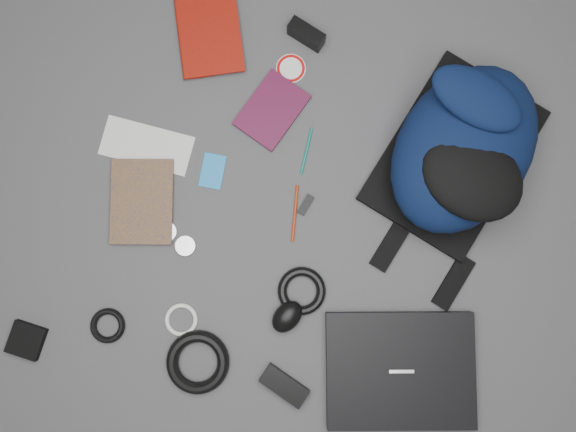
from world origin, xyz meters
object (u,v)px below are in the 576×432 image
(textbook_red, at_px, (179,39))
(dvd_case, at_px, (272,110))
(mouse, at_px, (287,317))
(laptop, at_px, (400,370))
(comic_book, at_px, (111,201))
(backpack, at_px, (464,149))
(compact_camera, at_px, (306,34))
(pouch, at_px, (26,340))
(power_brick, at_px, (284,386))

(textbook_red, height_order, dvd_case, textbook_red)
(dvd_case, xyz_separation_m, mouse, (0.20, -0.53, 0.02))
(laptop, height_order, comic_book, laptop)
(backpack, relative_size, compact_camera, 5.05)
(laptop, xyz_separation_m, compact_camera, (-0.50, 0.80, 0.01))
(laptop, xyz_separation_m, dvd_case, (-0.53, 0.57, -0.01))
(backpack, height_order, mouse, backpack)
(textbook_red, height_order, pouch, textbook_red)
(mouse, bearing_deg, backpack, 84.53)
(power_brick, bearing_deg, comic_book, 168.38)
(comic_book, distance_m, pouch, 0.43)
(mouse, height_order, power_brick, mouse)
(dvd_case, xyz_separation_m, pouch, (-0.45, -0.79, 0.00))
(pouch, bearing_deg, comic_book, 76.61)
(comic_book, bearing_deg, pouch, -119.72)
(textbook_red, xyz_separation_m, dvd_case, (0.31, -0.12, -0.01))
(pouch, bearing_deg, mouse, 21.90)
(textbook_red, distance_m, dvd_case, 0.33)
(backpack, distance_m, laptop, 0.60)
(backpack, height_order, textbook_red, backpack)
(backpack, distance_m, power_brick, 0.77)
(laptop, height_order, dvd_case, laptop)
(textbook_red, relative_size, mouse, 2.45)
(textbook_red, bearing_deg, laptop, -64.01)
(compact_camera, xyz_separation_m, mouse, (0.17, -0.75, -0.00))
(comic_book, relative_size, mouse, 2.46)
(backpack, height_order, compact_camera, backpack)
(backpack, relative_size, comic_book, 2.23)
(dvd_case, height_order, pouch, pouch)
(textbook_red, xyz_separation_m, mouse, (0.51, -0.64, 0.01))
(backpack, height_order, power_brick, backpack)
(textbook_red, xyz_separation_m, pouch, (-0.14, -0.90, -0.00))
(dvd_case, bearing_deg, backpack, 20.83)
(compact_camera, xyz_separation_m, pouch, (-0.48, -1.01, -0.02))
(laptop, distance_m, dvd_case, 0.78)
(textbook_red, bearing_deg, backpack, -31.11)
(power_brick, bearing_deg, pouch, -155.31)
(backpack, distance_m, textbook_red, 0.83)
(textbook_red, distance_m, pouch, 0.91)
(mouse, bearing_deg, laptop, 15.68)
(backpack, xyz_separation_m, compact_camera, (-0.48, 0.21, -0.08))
(textbook_red, relative_size, pouch, 2.65)
(comic_book, distance_m, compact_camera, 0.70)
(laptop, xyz_separation_m, pouch, (-0.97, -0.21, -0.01))
(dvd_case, distance_m, compact_camera, 0.23)
(dvd_case, bearing_deg, textbook_red, 177.89)
(textbook_red, distance_m, comic_book, 0.49)
(comic_book, relative_size, compact_camera, 2.26)
(textbook_red, relative_size, dvd_case, 1.23)
(dvd_case, bearing_deg, compact_camera, 100.56)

